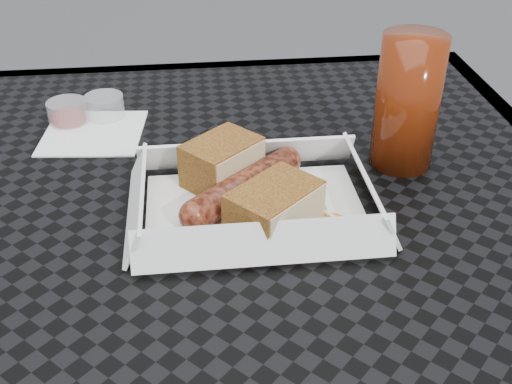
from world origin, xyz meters
TOP-DOWN VIEW (x-y plane):
  - patio_table at (0.00, 0.00)m, footprint 0.80×0.80m
  - food_tray at (0.03, -0.02)m, footprint 0.22×0.15m
  - bratwurst at (0.02, 0.00)m, footprint 0.14×0.12m
  - bread_near at (-0.00, 0.04)m, footprint 0.09×0.09m
  - bread_far at (0.04, -0.05)m, footprint 0.10×0.10m
  - veg_garnish at (0.10, -0.05)m, footprint 0.03×0.03m
  - napkin at (-0.15, 0.18)m, footprint 0.13×0.13m
  - condiment_cup_sauce at (-0.19, 0.21)m, footprint 0.05×0.05m
  - condiment_cup_empty at (-0.14, 0.22)m, footprint 0.05×0.05m
  - drink_glass at (0.20, 0.06)m, footprint 0.07×0.07m

SIDE VIEW (x-z plane):
  - patio_table at x=0.00m, z-range 0.30..1.04m
  - napkin at x=-0.15m, z-range 0.74..0.75m
  - food_tray at x=0.03m, z-range 0.74..0.75m
  - veg_garnish at x=0.10m, z-range 0.75..0.75m
  - condiment_cup_sauce at x=-0.19m, z-range 0.74..0.78m
  - condiment_cup_empty at x=-0.14m, z-range 0.74..0.78m
  - bratwurst at x=0.02m, z-range 0.75..0.78m
  - bread_far at x=0.04m, z-range 0.75..0.79m
  - bread_near at x=0.00m, z-range 0.75..0.80m
  - drink_glass at x=0.20m, z-range 0.74..0.90m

